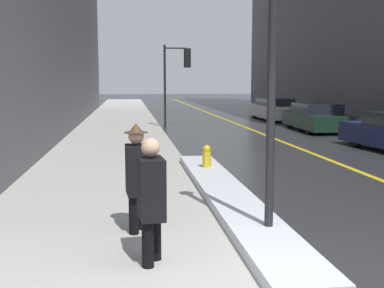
{
  "coord_description": "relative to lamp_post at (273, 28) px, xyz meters",
  "views": [
    {
      "loc": [
        -1.53,
        -4.54,
        2.17
      ],
      "look_at": [
        -0.4,
        4.0,
        1.05
      ],
      "focal_mm": 45.0,
      "sensor_mm": 36.0,
      "label": 1
    }
  ],
  "objects": [
    {
      "name": "pedestrian_in_glasses",
      "position": [
        -1.67,
        -0.76,
        -2.03
      ],
      "size": [
        0.33,
        0.72,
        1.53
      ],
      "rotation": [
        0.0,
        0.0,
        -1.49
      ],
      "color": "black",
      "rests_on": "ground"
    },
    {
      "name": "road_centre_stripe",
      "position": [
        3.62,
        13.23,
        -2.87
      ],
      "size": [
        0.16,
        80.0,
        0.0
      ],
      "color": "gold",
      "rests_on": "ground"
    },
    {
      "name": "sidewalk_slab",
      "position": [
        -2.38,
        13.23,
        -2.87
      ],
      "size": [
        4.0,
        80.0,
        0.01
      ],
      "color": "#B2AFA8",
      "rests_on": "ground"
    },
    {
      "name": "parked_car_white",
      "position": [
        6.34,
        20.32,
        -2.29
      ],
      "size": [
        1.77,
        4.85,
        1.24
      ],
      "rotation": [
        0.0,
        0.0,
        1.56
      ],
      "color": "silver",
      "rests_on": "ground"
    },
    {
      "name": "snow_bank_curb",
      "position": [
        -0.13,
        2.2,
        -2.79
      ],
      "size": [
        0.84,
        8.5,
        0.17
      ],
      "color": "silver",
      "rests_on": "ground"
    },
    {
      "name": "traffic_light_near",
      "position": [
        0.48,
        16.65,
        -0.07
      ],
      "size": [
        1.31,
        0.41,
        3.88
      ],
      "rotation": [
        0.0,
        0.0,
        0.13
      ],
      "color": "black",
      "rests_on": "ground"
    },
    {
      "name": "pedestrian_nearside",
      "position": [
        -1.81,
        0.49,
        -2.01
      ],
      "size": [
        0.34,
        0.51,
        1.59
      ],
      "rotation": [
        0.0,
        0.0,
        -1.49
      ],
      "color": "black",
      "rests_on": "ground"
    },
    {
      "name": "fire_hydrant",
      "position": [
        -0.11,
        4.68,
        -2.53
      ],
      "size": [
        0.2,
        0.2,
        0.7
      ],
      "color": "gold",
      "rests_on": "ground"
    },
    {
      "name": "lamp_post",
      "position": [
        0.0,
        0.0,
        0.0
      ],
      "size": [
        0.28,
        0.28,
        4.79
      ],
      "color": "black",
      "rests_on": "ground"
    },
    {
      "name": "parked_car_dark_green",
      "position": [
        6.33,
        14.1,
        -2.3
      ],
      "size": [
        1.9,
        4.66,
        1.21
      ],
      "rotation": [
        0.0,
        0.0,
        1.53
      ],
      "color": "black",
      "rests_on": "ground"
    }
  ]
}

